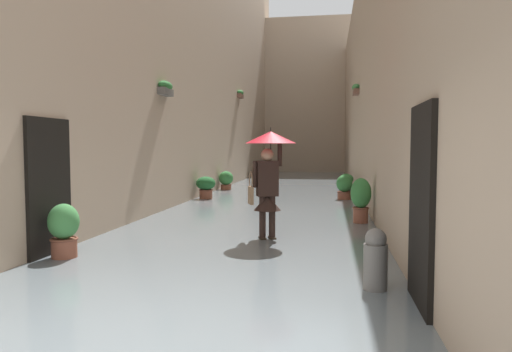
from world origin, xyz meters
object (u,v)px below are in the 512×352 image
object	(u,v)px
potted_plant_near_right	(64,231)
mooring_bollard	(375,262)
potted_plant_mid_left	(344,187)
potted_plant_far_left	(361,199)
potted_plant_mid_right	(206,186)
potted_plant_far_right	(226,180)
person_wading	(269,164)
potted_plant_near_left	(346,182)

from	to	relation	value
potted_plant_near_right	mooring_bollard	size ratio (longest dim) A/B	1.12
potted_plant_mid_left	potted_plant_near_right	xyz separation A→B (m)	(4.45, 8.68, 0.03)
potted_plant_far_left	potted_plant_mid_right	xyz separation A→B (m)	(4.66, -4.17, -0.14)
mooring_bollard	potted_plant_far_right	bearing A→B (deg)	-69.69
person_wading	potted_plant_far_right	xyz separation A→B (m)	(2.94, -9.53, -1.00)
potted_plant_mid_left	potted_plant_near_left	distance (m)	2.44
potted_plant_mid_right	potted_plant_near_right	xyz separation A→B (m)	(0.01, 8.20, 0.02)
potted_plant_far_left	potted_plant_near_left	xyz separation A→B (m)	(0.07, -7.10, -0.16)
potted_plant_mid_left	potted_plant_near_right	distance (m)	9.76
potted_plant_near_right	potted_plant_mid_right	bearing A→B (deg)	-90.07
potted_plant_far_left	potted_plant_mid_left	distance (m)	4.67
potted_plant_mid_left	potted_plant_far_right	bearing A→B (deg)	-31.68
potted_plant_far_left	mooring_bollard	world-z (taller)	potted_plant_far_left
person_wading	mooring_bollard	bearing A→B (deg)	120.01
potted_plant_near_right	potted_plant_far_right	bearing A→B (deg)	-89.74
potted_plant_near_right	mooring_bollard	distance (m)	4.61
person_wading	potted_plant_far_left	xyz separation A→B (m)	(-1.79, -2.09, -0.84)
person_wading	mooring_bollard	distance (m)	3.44
person_wading	potted_plant_near_left	bearing A→B (deg)	-100.58
person_wading	mooring_bollard	xyz separation A→B (m)	(-1.64, 2.84, -1.04)
potted_plant_far_left	potted_plant_mid_right	size ratio (longest dim) A/B	1.35
potted_plant_far_left	potted_plant_near_left	bearing A→B (deg)	-89.43
potted_plant_near_right	mooring_bollard	xyz separation A→B (m)	(-4.52, 0.90, -0.09)
potted_plant_mid_right	potted_plant_far_right	size ratio (longest dim) A/B	0.99
person_wading	potted_plant_mid_left	size ratio (longest dim) A/B	2.47
person_wading	potted_plant_mid_left	distance (m)	7.00
potted_plant_mid_left	mooring_bollard	distance (m)	9.59
potted_plant_mid_right	person_wading	bearing A→B (deg)	114.67
person_wading	potted_plant_near_right	xyz separation A→B (m)	(2.89, 1.93, -0.96)
person_wading	potted_plant_far_right	size ratio (longest dim) A/B	2.66
potted_plant_far_left	potted_plant_mid_left	xyz separation A→B (m)	(0.22, -4.66, -0.15)
potted_plant_mid_left	potted_plant_mid_right	distance (m)	4.47
potted_plant_near_left	potted_plant_far_right	xyz separation A→B (m)	(4.65, -0.34, -0.01)
potted_plant_far_right	mooring_bollard	bearing A→B (deg)	110.31
person_wading	potted_plant_far_left	world-z (taller)	person_wading
potted_plant_mid_left	potted_plant_far_right	xyz separation A→B (m)	(4.51, -2.78, -0.02)
person_wading	potted_plant_near_right	world-z (taller)	person_wading
potted_plant_far_left	potted_plant_mid_right	distance (m)	6.26
potted_plant_near_left	person_wading	bearing A→B (deg)	79.42
potted_plant_near_right	potted_plant_near_left	bearing A→B (deg)	-112.48
person_wading	potted_plant_near_left	size ratio (longest dim) A/B	2.80
potted_plant_far_left	potted_plant_far_right	distance (m)	8.82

